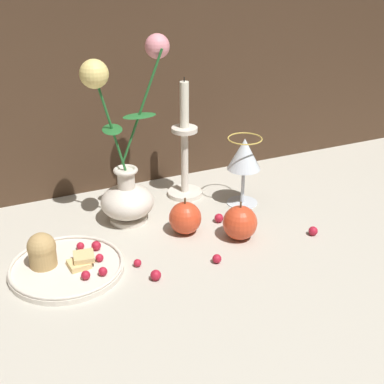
# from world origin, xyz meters

# --- Properties ---
(ground_plane) EXTENTS (2.40, 2.40, 0.00)m
(ground_plane) POSITION_xyz_m (0.00, 0.00, 0.00)
(ground_plane) COLOR #B7B2A3
(ground_plane) RESTS_ON ground
(vase) EXTENTS (0.19, 0.11, 0.38)m
(vase) POSITION_xyz_m (-0.07, 0.10, 0.11)
(vase) COLOR silver
(vase) RESTS_ON ground_plane
(plate_with_pastries) EXTENTS (0.21, 0.21, 0.07)m
(plate_with_pastries) POSITION_xyz_m (-0.24, -0.03, 0.02)
(plate_with_pastries) COLOR silver
(plate_with_pastries) RESTS_ON ground_plane
(wine_glass) EXTENTS (0.08, 0.08, 0.16)m
(wine_glass) POSITION_xyz_m (0.20, 0.07, 0.11)
(wine_glass) COLOR silver
(wine_glass) RESTS_ON ground_plane
(candlestick) EXTENTS (0.08, 0.08, 0.28)m
(candlestick) POSITION_xyz_m (0.09, 0.16, 0.10)
(candlestick) COLOR silver
(candlestick) RESTS_ON ground_plane
(apple_beside_vase) EXTENTS (0.07, 0.07, 0.08)m
(apple_beside_vase) POSITION_xyz_m (0.02, 0.00, 0.03)
(apple_beside_vase) COLOR #D14223
(apple_beside_vase) RESTS_ON ground_plane
(apple_near_glass) EXTENTS (0.07, 0.07, 0.08)m
(apple_near_glass) POSITION_xyz_m (0.11, -0.07, 0.03)
(apple_near_glass) COLOR #D14223
(apple_near_glass) RESTS_ON ground_plane
(berry_near_plate) EXTENTS (0.02, 0.02, 0.02)m
(berry_near_plate) POSITION_xyz_m (0.26, -0.12, 0.01)
(berry_near_plate) COLOR #AD192D
(berry_near_plate) RESTS_ON ground_plane
(berry_front_center) EXTENTS (0.01, 0.01, 0.01)m
(berry_front_center) POSITION_xyz_m (-0.11, -0.08, 0.01)
(berry_front_center) COLOR #AD192D
(berry_front_center) RESTS_ON ground_plane
(berry_by_glass_stem) EXTENTS (0.02, 0.02, 0.02)m
(berry_by_glass_stem) POSITION_xyz_m (0.03, -0.13, 0.01)
(berry_by_glass_stem) COLOR #AD192D
(berry_by_glass_stem) RESTS_ON ground_plane
(berry_under_candlestick) EXTENTS (0.02, 0.02, 0.02)m
(berry_under_candlestick) POSITION_xyz_m (-0.09, -0.13, 0.01)
(berry_under_candlestick) COLOR #AD192D
(berry_under_candlestick) RESTS_ON ground_plane
(berry_far_right) EXTENTS (0.02, 0.02, 0.02)m
(berry_far_right) POSITION_xyz_m (0.11, 0.01, 0.01)
(berry_far_right) COLOR #AD192D
(berry_far_right) RESTS_ON ground_plane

